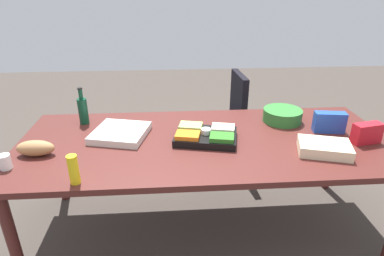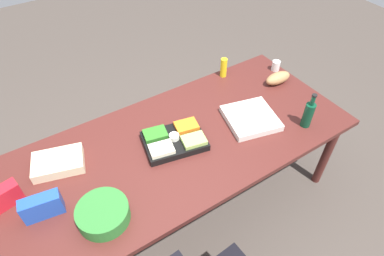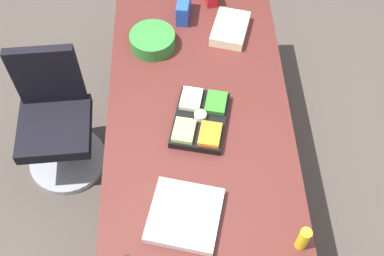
% 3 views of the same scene
% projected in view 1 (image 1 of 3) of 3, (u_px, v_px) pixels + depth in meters
% --- Properties ---
extents(ground_plane, '(10.00, 10.00, 0.00)m').
position_uv_depth(ground_plane, '(204.00, 226.00, 2.59)').
color(ground_plane, '#453C36').
extents(conference_table, '(2.59, 1.10, 0.78)m').
position_uv_depth(conference_table, '(206.00, 148.00, 2.30)').
color(conference_table, '#4C1F1B').
rests_on(conference_table, ground).
extents(office_chair, '(0.56, 0.56, 0.98)m').
position_uv_depth(office_chair, '(221.00, 131.00, 3.33)').
color(office_chair, gray).
rests_on(office_chair, ground).
extents(chip_bag_blue, '(0.23, 0.11, 0.15)m').
position_uv_depth(chip_bag_blue, '(329.00, 122.00, 2.36)').
color(chip_bag_blue, '#1F48AE').
rests_on(chip_bag_blue, conference_table).
extents(veggie_tray, '(0.47, 0.38, 0.09)m').
position_uv_depth(veggie_tray, '(206.00, 135.00, 2.25)').
color(veggie_tray, black).
rests_on(veggie_tray, conference_table).
extents(mustard_bottle, '(0.06, 0.06, 0.17)m').
position_uv_depth(mustard_bottle, '(74.00, 170.00, 1.75)').
color(mustard_bottle, yellow).
rests_on(mustard_bottle, conference_table).
extents(chip_bag_red, '(0.21, 0.12, 0.14)m').
position_uv_depth(chip_bag_red, '(367.00, 133.00, 2.20)').
color(chip_bag_red, red).
rests_on(chip_bag_red, conference_table).
extents(wine_bottle, '(0.08, 0.08, 0.29)m').
position_uv_depth(wine_bottle, '(83.00, 110.00, 2.49)').
color(wine_bottle, '#0D3E27').
rests_on(wine_bottle, conference_table).
extents(pizza_box, '(0.44, 0.44, 0.05)m').
position_uv_depth(pizza_box, '(120.00, 133.00, 2.31)').
color(pizza_box, silver).
rests_on(pizza_box, conference_table).
extents(sheet_cake, '(0.37, 0.30, 0.07)m').
position_uv_depth(sheet_cake, '(324.00, 148.00, 2.09)').
color(sheet_cake, beige).
rests_on(sheet_cake, conference_table).
extents(bread_loaf, '(0.25, 0.12, 0.10)m').
position_uv_depth(bread_loaf, '(35.00, 148.00, 2.05)').
color(bread_loaf, '#A67649').
rests_on(bread_loaf, conference_table).
extents(paper_cup, '(0.09, 0.09, 0.09)m').
position_uv_depth(paper_cup, '(5.00, 162.00, 1.91)').
color(paper_cup, white).
rests_on(paper_cup, conference_table).
extents(salad_bowl, '(0.37, 0.37, 0.10)m').
position_uv_depth(salad_bowl, '(282.00, 115.00, 2.55)').
color(salad_bowl, '#2C702D').
rests_on(salad_bowl, conference_table).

